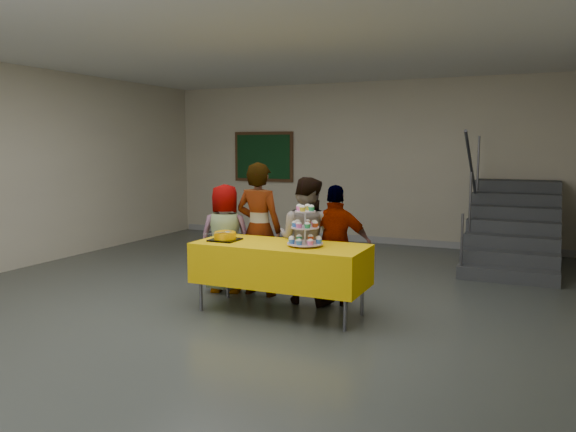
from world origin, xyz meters
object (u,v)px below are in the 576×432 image
Objects in this scene: bake_table at (280,263)px; staircase at (514,232)px; schoolchild_d at (336,245)px; bear_cake at (225,235)px; schoolchild_b at (259,229)px; noticeboard at (264,157)px; schoolchild_a at (225,238)px; cupcake_stand at (305,230)px; schoolchild_c at (306,240)px.

bake_table is 4.49m from staircase.
schoolchild_d is at bearing -117.38° from staircase.
staircase reaches higher than schoolchild_d.
bear_cake is 0.66m from schoolchild_b.
bake_table is 5.53m from noticeboard.
staircase is (3.19, 3.38, -0.19)m from schoolchild_a.
cupcake_stand reaches higher than bear_cake.
bear_cake is at bearing -125.34° from staircase.
staircase is at bearing -116.84° from schoolchild_c.
noticeboard is at bearing -67.79° from schoolchild_d.
noticeboard reaches higher than bear_cake.
schoolchild_b is at bearing 82.32° from bear_cake.
noticeboard reaches higher than schoolchild_c.
schoolchild_b is 1.25× the size of noticeboard.
cupcake_stand is 0.33× the size of schoolchild_a.
schoolchild_c is 1.06× the size of schoolchild_d.
noticeboard is (-1.97, 4.83, 0.77)m from bear_cake.
bear_cake is 0.15× the size of staircase.
schoolchild_d is 1.06× the size of noticeboard.
schoolchild_d reaches higher than cupcake_stand.
bear_cake is at bearing 42.88° from schoolchild_c.
schoolchild_a is at bearing -133.37° from staircase.
schoolchild_b reaches higher than bake_table.
schoolchild_a is 1.10m from schoolchild_c.
schoolchild_a is 0.47m from schoolchild_b.
staircase is (2.09, 3.41, -0.25)m from schoolchild_c.
schoolchild_a is 4.61m from noticeboard.
cupcake_stand is 0.32× the size of schoolchild_d.
schoolchild_a is (-0.36, 0.61, -0.15)m from bear_cake.
cupcake_stand is 0.66m from schoolchild_d.
bear_cake is at bearing -67.85° from noticeboard.
noticeboard is at bearing -85.10° from schoolchild_a.
staircase is at bearing 64.55° from cupcake_stand.
schoolchild_b is at bearing 169.44° from schoolchild_a.
staircase is at bearing 54.66° from bear_cake.
schoolchild_a is 1.04× the size of noticeboard.
staircase is at bearing -149.28° from schoolchild_a.
staircase reaches higher than bear_cake.
staircase is (1.88, 3.95, -0.46)m from cupcake_stand.
bake_table is at bearing 135.91° from schoolchild_a.
cupcake_stand is at bearing -115.45° from staircase.
schoolchild_a is 0.83× the size of schoolchild_b.
schoolchild_d is at bearing 76.73° from cupcake_stand.
schoolchild_d is 0.58× the size of staircase.
noticeboard is (-2.92, 4.78, 0.66)m from cupcake_stand.
staircase is at bearing -128.23° from schoolchild_b.
cupcake_stand is at bearing -4.35° from bake_table.
cupcake_stand is 0.62m from schoolchild_c.
cupcake_stand is at bearing 146.02° from schoolchild_b.
bear_cake is 0.22× the size of schoolchild_b.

